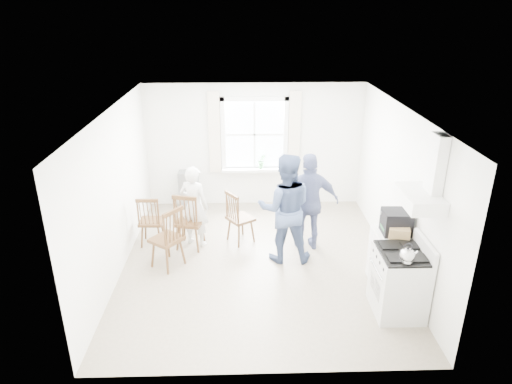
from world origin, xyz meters
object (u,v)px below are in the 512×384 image
windsor_chair_a (149,217)px  person_right (309,203)px  low_cabinet (389,257)px  windsor_chair_c (171,232)px  person_mid (285,208)px  windsor_chair_b (187,216)px  stereo_stack (396,222)px  person_left (194,206)px  gas_stove (399,281)px

windsor_chair_a → person_right: person_right is taller
low_cabinet → windsor_chair_c: bearing=170.9°
windsor_chair_a → person_mid: size_ratio=0.51×
windsor_chair_b → person_right: size_ratio=0.61×
windsor_chair_c → person_mid: (1.85, 0.24, 0.28)m
stereo_stack → person_left: (-3.12, 1.40, -0.33)m
gas_stove → person_left: person_left is taller
gas_stove → person_mid: (-1.47, 1.48, 0.46)m
low_cabinet → windsor_chair_a: (-3.88, 1.28, 0.14)m
low_cabinet → stereo_stack: (0.02, -0.05, 0.63)m
windsor_chair_a → person_mid: (2.34, -0.49, 0.35)m
stereo_stack → low_cabinet: bearing=115.1°
person_left → person_right: person_right is taller
low_cabinet → person_mid: bearing=153.0°
person_right → windsor_chair_b: bearing=-5.2°
windsor_chair_b → person_left: bearing=62.1°
windsor_chair_b → person_mid: (1.66, -0.35, 0.29)m
person_mid → person_right: 0.58m
gas_stove → low_cabinet: (0.07, 0.70, -0.03)m
gas_stove → person_right: 2.14m
stereo_stack → person_left: bearing=155.9°
low_cabinet → person_left: (-3.09, 1.34, 0.30)m
gas_stove → person_mid: 2.14m
windsor_chair_a → person_mid: person_mid is taller
windsor_chair_a → windsor_chair_c: (0.49, -0.74, 0.07)m
low_cabinet → windsor_chair_a: bearing=161.8°
low_cabinet → windsor_chair_b: (-3.20, 1.13, 0.20)m
person_left → person_right: (2.00, -0.20, 0.13)m
gas_stove → person_mid: size_ratio=0.60×
windsor_chair_b → stereo_stack: bearing=-20.2°
windsor_chair_c → person_mid: size_ratio=0.58×
stereo_stack → person_mid: size_ratio=0.22×
gas_stove → low_cabinet: 0.70m
person_mid → person_right: bearing=-139.4°
windsor_chair_a → stereo_stack: bearing=-18.8°
windsor_chair_c → person_left: (0.30, 0.80, 0.09)m
stereo_stack → person_mid: 1.78m
person_right → person_left: bearing=-11.1°
windsor_chair_a → low_cabinet: bearing=-18.2°
windsor_chair_b → person_right: bearing=0.3°
low_cabinet → windsor_chair_c: 3.44m
windsor_chair_b → person_mid: 1.72m
person_right → windsor_chair_a: bearing=-8.2°
gas_stove → stereo_stack: stereo_stack is taller
windsor_chair_c → person_right: bearing=14.7°
windsor_chair_b → person_left: 0.25m
windsor_chair_b → windsor_chair_a: bearing=168.1°
person_mid → windsor_chair_c: bearing=9.6°
windsor_chair_c → person_right: size_ratio=0.62×
low_cabinet → windsor_chair_c: size_ratio=0.83×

